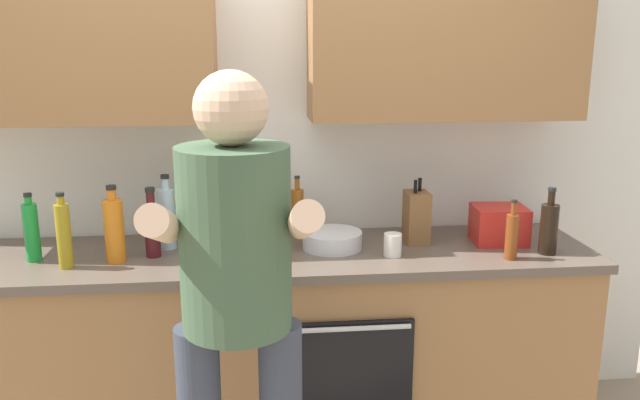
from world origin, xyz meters
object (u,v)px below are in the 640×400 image
(mixing_bowl, at_px, (332,240))
(bottle_vinegar, at_px, (512,235))
(bottle_oil, at_px, (64,235))
(bottle_water, at_px, (167,217))
(cup_tea, at_px, (235,256))
(grocery_bag_crisps, at_px, (499,225))
(person_standing, at_px, (237,298))
(cup_coffee, at_px, (393,245))
(bottle_soy, at_px, (549,228))
(knife_block, at_px, (417,217))
(cup_stoneware, at_px, (281,240))
(bottle_syrup, at_px, (297,212))
(bottle_juice, at_px, (114,229))
(bottle_wine, at_px, (152,228))
(potted_herb, at_px, (211,206))
(bottle_soda, at_px, (32,231))

(mixing_bowl, bearing_deg, bottle_vinegar, -17.15)
(bottle_oil, height_order, bottle_water, bottle_water)
(cup_tea, bearing_deg, grocery_bag_crisps, 10.01)
(person_standing, height_order, cup_coffee, person_standing)
(bottle_soy, height_order, grocery_bag_crisps, bottle_soy)
(knife_block, bearing_deg, cup_tea, -162.98)
(bottle_soy, relative_size, cup_stoneware, 3.22)
(bottle_vinegar, bearing_deg, bottle_oil, 177.56)
(grocery_bag_crisps, bearing_deg, bottle_vinegar, -98.78)
(knife_block, bearing_deg, cup_stoneware, -175.09)
(bottle_soy, relative_size, cup_coffee, 2.98)
(cup_stoneware, relative_size, knife_block, 0.31)
(person_standing, distance_m, grocery_bag_crisps, 1.42)
(person_standing, distance_m, bottle_syrup, 1.03)
(bottle_syrup, bearing_deg, knife_block, -14.23)
(person_standing, distance_m, bottle_water, 0.95)
(bottle_syrup, height_order, bottle_juice, bottle_juice)
(cup_coffee, xyz_separation_m, cup_stoneware, (-0.47, 0.13, -0.00))
(cup_tea, height_order, cup_stoneware, cup_stoneware)
(bottle_vinegar, xyz_separation_m, cup_stoneware, (-0.95, 0.22, -0.06))
(bottle_juice, bearing_deg, bottle_wine, 19.65)
(person_standing, bearing_deg, mixing_bowl, 64.16)
(bottle_juice, bearing_deg, cup_tea, -12.90)
(person_standing, xyz_separation_m, bottle_juice, (-0.51, 0.73, 0.03))
(grocery_bag_crisps, bearing_deg, bottle_oil, -175.26)
(grocery_bag_crisps, bearing_deg, bottle_water, 177.46)
(bottle_syrup, bearing_deg, bottle_water, -169.43)
(bottle_juice, distance_m, cup_tea, 0.51)
(bottle_soy, bearing_deg, knife_block, 157.51)
(bottle_vinegar, height_order, knife_block, knife_block)
(bottle_syrup, bearing_deg, potted_herb, -165.88)
(person_standing, height_order, cup_stoneware, person_standing)
(cup_stoneware, bearing_deg, bottle_syrup, 65.62)
(cup_tea, bearing_deg, person_standing, -87.77)
(potted_herb, bearing_deg, bottle_juice, -155.87)
(bottle_water, height_order, cup_tea, bottle_water)
(person_standing, relative_size, potted_herb, 5.44)
(bottle_soy, xyz_separation_m, knife_block, (-0.52, 0.22, 0.00))
(bottle_juice, bearing_deg, bottle_vinegar, -4.74)
(person_standing, distance_m, bottle_oil, 0.97)
(bottle_oil, height_order, cup_coffee, bottle_oil)
(mixing_bowl, bearing_deg, cup_tea, -154.46)
(bottle_vinegar, distance_m, potted_herb, 1.29)
(knife_block, xyz_separation_m, grocery_bag_crisps, (0.37, -0.04, -0.03))
(cup_coffee, bearing_deg, bottle_vinegar, -10.76)
(bottle_oil, relative_size, bottle_vinegar, 1.22)
(grocery_bag_crisps, bearing_deg, cup_coffee, -164.92)
(bottle_soda, distance_m, grocery_bag_crisps, 2.01)
(bottle_syrup, relative_size, bottle_oil, 0.94)
(cup_tea, height_order, mixing_bowl, cup_tea)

